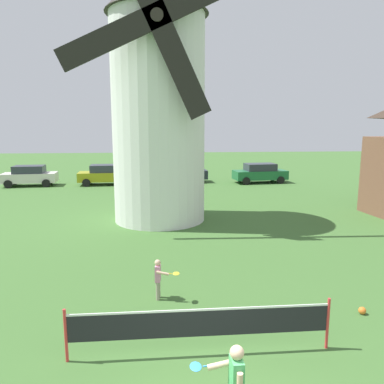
# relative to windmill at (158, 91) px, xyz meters

# --- Properties ---
(windmill) EXTENTS (7.93, 5.07, 12.71)m
(windmill) POSITION_rel_windmill_xyz_m (0.00, 0.00, 0.00)
(windmill) COLOR white
(windmill) RESTS_ON ground_plane
(tennis_net) EXTENTS (5.32, 0.06, 1.10)m
(tennis_net) POSITION_rel_windmill_xyz_m (0.79, -11.15, -5.44)
(tennis_net) COLOR red
(tennis_net) RESTS_ON ground_plane
(player_near) EXTENTS (0.79, 0.53, 1.41)m
(player_near) POSITION_rel_windmill_xyz_m (1.08, -13.10, -5.33)
(player_near) COLOR #9E937F
(player_near) RESTS_ON ground_plane
(player_far) EXTENTS (0.66, 0.53, 1.09)m
(player_far) POSITION_rel_windmill_xyz_m (-0.04, -8.60, -5.50)
(player_far) COLOR #9E937F
(player_far) RESTS_ON ground_plane
(stray_ball) EXTENTS (0.18, 0.18, 0.18)m
(stray_ball) POSITION_rel_windmill_xyz_m (4.92, -9.86, -6.03)
(stray_ball) COLOR orange
(stray_ball) RESTS_ON ground_plane
(parked_car_cream) EXTENTS (4.07, 2.16, 1.56)m
(parked_car_cream) POSITION_rel_windmill_xyz_m (-9.92, 11.33, -5.32)
(parked_car_cream) COLOR silver
(parked_car_cream) RESTS_ON ground_plane
(parked_car_mustard) EXTENTS (4.38, 2.07, 1.56)m
(parked_car_mustard) POSITION_rel_windmill_xyz_m (-4.13, 11.48, -5.32)
(parked_car_mustard) COLOR #999919
(parked_car_mustard) RESTS_ON ground_plane
(parked_car_black) EXTENTS (4.54, 2.19, 1.56)m
(parked_car_black) POSITION_rel_windmill_xyz_m (1.60, 12.14, -5.31)
(parked_car_black) COLOR #1E232D
(parked_car_black) RESTS_ON ground_plane
(parked_car_green) EXTENTS (4.38, 2.23, 1.56)m
(parked_car_green) POSITION_rel_windmill_xyz_m (8.09, 11.40, -5.32)
(parked_car_green) COLOR #1E6638
(parked_car_green) RESTS_ON ground_plane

